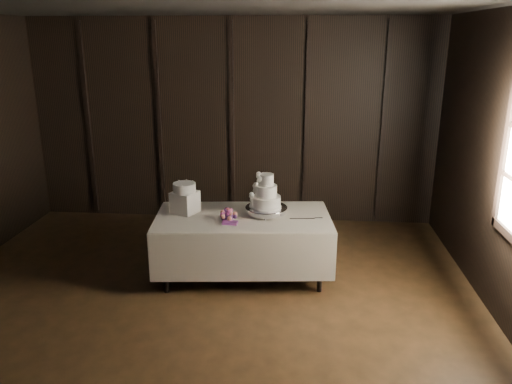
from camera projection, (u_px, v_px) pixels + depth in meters
The scene contains 8 objects.
room at pixel (175, 193), 4.06m from camera, with size 6.08×7.08×3.08m.
display_table at pixel (243, 244), 5.79m from camera, with size 2.08×1.23×0.76m.
cake_stand at pixel (266, 211), 5.72m from camera, with size 0.48×0.48×0.09m, color silver.
wedding_cake at pixel (264, 195), 5.64m from camera, with size 0.38×0.33×0.39m.
bouquet at pixel (227, 215), 5.54m from camera, with size 0.27×0.37×0.18m, color #BF4447, non-canonical shape.
box_pedestal at pixel (185, 202), 5.76m from camera, with size 0.26×0.26×0.25m, color white.
small_cake at pixel (184, 188), 5.71m from camera, with size 0.26×0.26×0.10m, color white.
cake_knife at pixel (302, 219), 5.58m from camera, with size 0.37×0.02×0.01m, color silver.
Camera 1 is at (1.00, -3.80, 2.72)m, focal length 35.00 mm.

